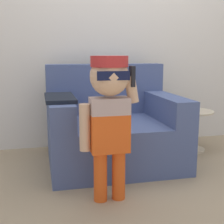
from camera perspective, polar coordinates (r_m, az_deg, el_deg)
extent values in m
plane|color=#998466|center=(2.86, 4.34, -9.21)|extent=(10.00, 10.00, 0.00)
cube|color=silver|center=(3.37, 0.97, 16.29)|extent=(10.00, 0.05, 2.60)
cube|color=#475684|center=(2.78, 0.34, -5.54)|extent=(1.13, 0.93, 0.39)
cube|color=#475684|center=(3.05, -1.29, 4.27)|extent=(1.13, 0.19, 0.48)
cube|color=#475684|center=(2.55, -9.46, -0.15)|extent=(0.19, 0.74, 0.22)
cube|color=#475684|center=(2.77, 10.29, 0.69)|extent=(0.19, 0.74, 0.22)
cube|color=black|center=(2.53, -9.55, 2.58)|extent=(0.23, 0.51, 0.03)
cylinder|color=#E05119|center=(2.11, -2.14, -11.68)|extent=(0.09, 0.09, 0.34)
cylinder|color=#E05119|center=(2.14, 1.21, -11.40)|extent=(0.09, 0.09, 0.34)
cube|color=#E05119|center=(2.03, -0.47, -3.83)|extent=(0.25, 0.14, 0.25)
cube|color=#B29993|center=(1.99, -0.47, 1.14)|extent=(0.25, 0.14, 0.11)
sphere|color=tan|center=(1.97, -0.48, 6.52)|extent=(0.25, 0.25, 0.25)
cylinder|color=#B22828|center=(1.96, -0.49, 9.25)|extent=(0.24, 0.24, 0.07)
cube|color=#B22828|center=(2.07, -1.18, 8.64)|extent=(0.14, 0.11, 0.01)
cube|color=#0F1433|center=(1.86, 0.30, 6.65)|extent=(0.20, 0.01, 0.05)
cylinder|color=tan|center=(1.99, -4.99, -2.84)|extent=(0.07, 0.07, 0.30)
cylinder|color=tan|center=(2.01, 3.58, 4.17)|extent=(0.10, 0.07, 0.18)
cube|color=black|center=(1.99, 3.69, 6.54)|extent=(0.02, 0.07, 0.13)
cylinder|color=beige|center=(3.30, 14.40, -6.61)|extent=(0.25, 0.25, 0.02)
cylinder|color=beige|center=(3.25, 14.55, -3.48)|extent=(0.07, 0.07, 0.39)
cylinder|color=beige|center=(3.20, 14.73, 0.07)|extent=(0.39, 0.39, 0.02)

